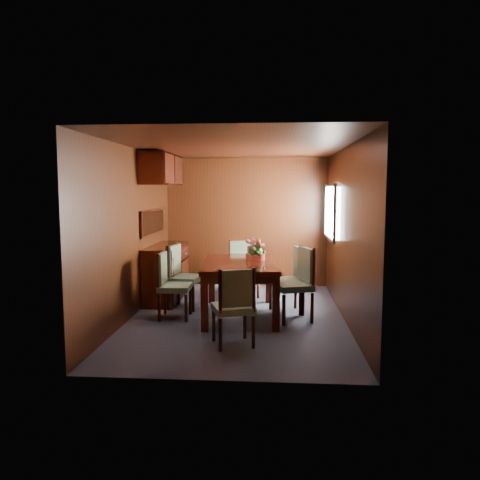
# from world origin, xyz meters

# --- Properties ---
(ground) EXTENTS (4.50, 4.50, 0.00)m
(ground) POSITION_xyz_m (0.00, 0.00, 0.00)
(ground) COLOR #323444
(ground) RESTS_ON ground
(room_shell) EXTENTS (3.06, 4.52, 2.41)m
(room_shell) POSITION_xyz_m (-0.10, 0.33, 1.63)
(room_shell) COLOR black
(room_shell) RESTS_ON ground
(sideboard) EXTENTS (0.48, 1.40, 0.90)m
(sideboard) POSITION_xyz_m (-1.25, 1.00, 0.45)
(sideboard) COLOR black
(sideboard) RESTS_ON ground
(dining_table) EXTENTS (1.16, 1.74, 0.78)m
(dining_table) POSITION_xyz_m (0.03, 0.09, 0.67)
(dining_table) COLOR black
(dining_table) RESTS_ON ground
(chair_left_near) EXTENTS (0.44, 0.46, 0.95)m
(chair_left_near) POSITION_xyz_m (-0.95, -0.12, 0.53)
(chair_left_near) COLOR black
(chair_left_near) RESTS_ON ground
(chair_left_far) EXTENTS (0.52, 0.54, 0.98)m
(chair_left_far) POSITION_xyz_m (-0.91, 0.48, 0.55)
(chair_left_far) COLOR black
(chair_left_far) RESTS_ON ground
(chair_right_near) EXTENTS (0.60, 0.61, 1.03)m
(chair_right_near) POSITION_xyz_m (0.85, -0.09, 0.57)
(chair_right_near) COLOR black
(chair_right_near) RESTS_ON ground
(chair_right_far) EXTENTS (0.54, 0.56, 0.99)m
(chair_right_far) POSITION_xyz_m (0.78, 0.32, 0.55)
(chair_right_far) COLOR black
(chair_right_far) RESTS_ON ground
(chair_head) EXTENTS (0.56, 0.55, 0.94)m
(chair_head) POSITION_xyz_m (0.07, -1.27, 0.52)
(chair_head) COLOR black
(chair_head) RESTS_ON ground
(chair_foot) EXTENTS (0.57, 0.55, 0.95)m
(chair_foot) POSITION_xyz_m (-0.01, 1.37, 0.53)
(chair_foot) COLOR black
(chair_foot) RESTS_ON ground
(flower_centerpiece) EXTENTS (0.31, 0.31, 0.31)m
(flower_centerpiece) POSITION_xyz_m (0.24, 0.30, 0.93)
(flower_centerpiece) COLOR #B74F38
(flower_centerpiece) RESTS_ON dining_table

